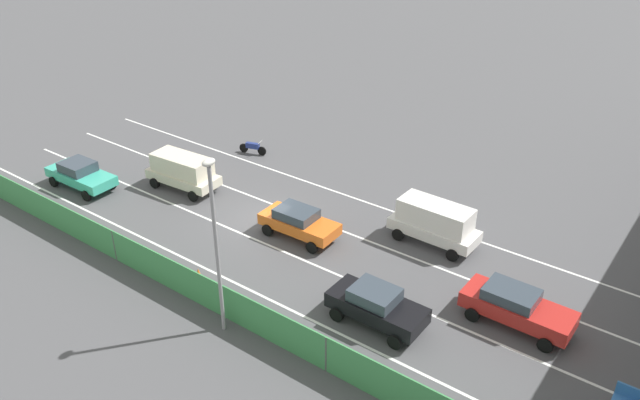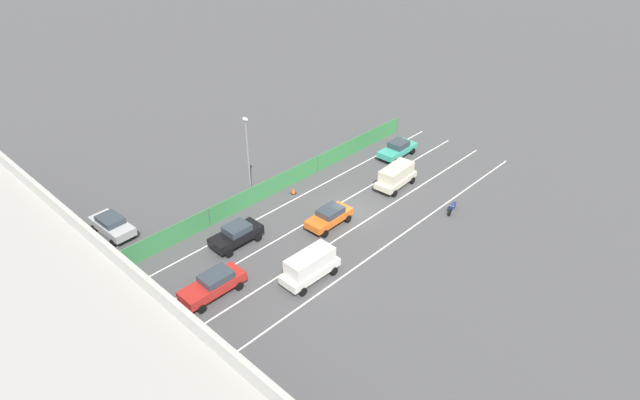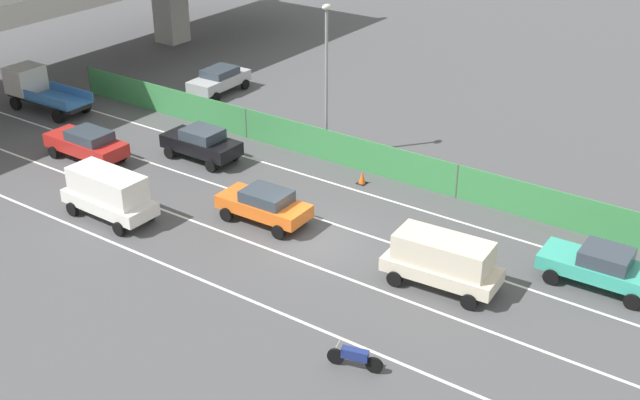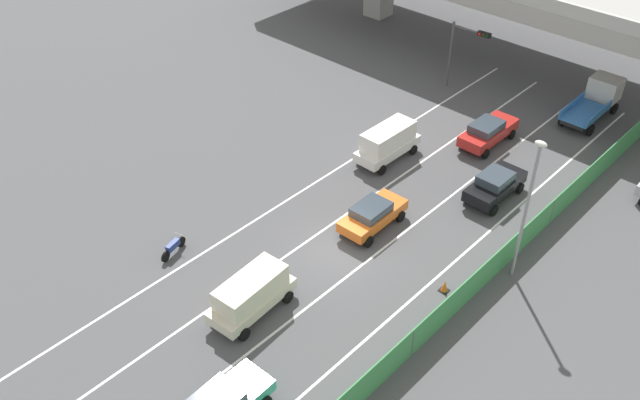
# 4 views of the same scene
# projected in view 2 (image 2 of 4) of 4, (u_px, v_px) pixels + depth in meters

# --- Properties ---
(ground_plane) EXTENTS (300.00, 300.00, 0.00)m
(ground_plane) POSITION_uv_depth(u_px,v_px,m) (351.00, 213.00, 46.24)
(ground_plane) COLOR #4C4C4F
(lane_line_left_edge) EXTENTS (0.14, 42.42, 0.01)m
(lane_line_left_edge) POSITION_uv_depth(u_px,v_px,m) (374.00, 255.00, 41.29)
(lane_line_left_edge) COLOR silver
(lane_line_left_edge) RESTS_ON ground
(lane_line_mid_left) EXTENTS (0.14, 42.42, 0.01)m
(lane_line_mid_left) POSITION_uv_depth(u_px,v_px,m) (341.00, 236.00, 43.28)
(lane_line_mid_left) COLOR silver
(lane_line_mid_left) RESTS_ON ground
(lane_line_mid_right) EXTENTS (0.14, 42.42, 0.01)m
(lane_line_mid_right) POSITION_uv_depth(u_px,v_px,m) (311.00, 220.00, 45.27)
(lane_line_mid_right) COLOR silver
(lane_line_mid_right) RESTS_ON ground
(lane_line_right_edge) EXTENTS (0.14, 42.42, 0.01)m
(lane_line_right_edge) POSITION_uv_depth(u_px,v_px,m) (284.00, 205.00, 47.26)
(lane_line_right_edge) COLOR silver
(lane_line_right_edge) RESTS_ON ground
(elevated_overpass) EXTENTS (58.24, 11.77, 7.91)m
(elevated_overpass) POSITION_uv_depth(u_px,v_px,m) (8.00, 319.00, 26.76)
(elevated_overpass) COLOR #A09E99
(elevated_overpass) RESTS_ON ground
(green_fence) EXTENTS (0.10, 38.52, 1.71)m
(green_fence) POSITION_uv_depth(u_px,v_px,m) (268.00, 188.00, 48.02)
(green_fence) COLOR #3D8E4C
(green_fence) RESTS_ON ground
(car_taxi_orange) EXTENTS (2.03, 4.27, 1.59)m
(car_taxi_orange) POSITION_uv_depth(u_px,v_px,m) (329.00, 216.00, 44.17)
(car_taxi_orange) COLOR orange
(car_taxi_orange) RESTS_ON ground
(car_sedan_red) EXTENTS (2.01, 4.68, 1.68)m
(car_sedan_red) POSITION_uv_depth(u_px,v_px,m) (213.00, 284.00, 37.00)
(car_sedan_red) COLOR red
(car_sedan_red) RESTS_ON ground
(car_taxi_teal) EXTENTS (2.14, 4.59, 1.63)m
(car_taxi_teal) POSITION_uv_depth(u_px,v_px,m) (398.00, 149.00, 54.62)
(car_taxi_teal) COLOR teal
(car_taxi_teal) RESTS_ON ground
(car_van_cream) EXTENTS (2.29, 4.62, 2.11)m
(car_van_cream) POSITION_uv_depth(u_px,v_px,m) (396.00, 175.00, 49.31)
(car_van_cream) COLOR beige
(car_van_cream) RESTS_ON ground
(car_van_white) EXTENTS (2.06, 4.61, 2.25)m
(car_van_white) POSITION_uv_depth(u_px,v_px,m) (310.00, 265.00, 38.20)
(car_van_white) COLOR silver
(car_van_white) RESTS_ON ground
(car_sedan_black) EXTENTS (2.01, 4.27, 1.71)m
(car_sedan_black) POSITION_uv_depth(u_px,v_px,m) (236.00, 234.00, 41.95)
(car_sedan_black) COLOR black
(car_sedan_black) RESTS_ON ground
(flatbed_truck_blue) EXTENTS (2.33, 5.63, 2.42)m
(flatbed_truck_blue) POSITION_uv_depth(u_px,v_px,m) (70.00, 320.00, 33.69)
(flatbed_truck_blue) COLOR black
(flatbed_truck_blue) RESTS_ON ground
(motorcycle) EXTENTS (0.74, 1.91, 0.93)m
(motorcycle) POSITION_uv_depth(u_px,v_px,m) (453.00, 207.00, 46.11)
(motorcycle) COLOR black
(motorcycle) RESTS_ON ground
(parked_wagon_silver) EXTENTS (4.36, 2.15, 1.60)m
(parked_wagon_silver) POSITION_uv_depth(u_px,v_px,m) (112.00, 225.00, 43.11)
(parked_wagon_silver) COLOR #B2B5B7
(parked_wagon_silver) RESTS_ON ground
(traffic_light) EXTENTS (2.97, 0.46, 4.98)m
(traffic_light) POSITION_uv_depth(u_px,v_px,m) (194.00, 338.00, 29.30)
(traffic_light) COLOR #47474C
(traffic_light) RESTS_ON ground
(street_lamp) EXTENTS (0.60, 0.36, 7.97)m
(street_lamp) POSITION_uv_depth(u_px,v_px,m) (248.00, 153.00, 45.38)
(street_lamp) COLOR gray
(street_lamp) RESTS_ON ground
(traffic_cone) EXTENTS (0.47, 0.47, 0.63)m
(traffic_cone) POSITION_uv_depth(u_px,v_px,m) (293.00, 191.00, 48.77)
(traffic_cone) COLOR orange
(traffic_cone) RESTS_ON ground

